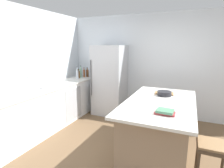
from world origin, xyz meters
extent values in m
plane|color=brown|center=(0.00, 0.00, 0.00)|extent=(7.20, 7.20, 0.00)
cube|color=silver|center=(0.00, 2.25, 1.30)|extent=(6.00, 0.10, 2.60)
cube|color=silver|center=(-2.45, 0.00, 1.30)|extent=(0.10, 6.00, 2.60)
cube|color=white|center=(-2.07, 0.57, 0.45)|extent=(0.66, 3.05, 0.90)
cube|color=silver|center=(-2.07, 0.57, 0.91)|extent=(0.69, 3.08, 0.03)
cube|color=#B2B5BA|center=(-1.74, 0.96, 0.45)|extent=(0.01, 0.60, 0.75)
cube|color=#8E755B|center=(0.34, 0.43, 0.44)|extent=(0.90, 1.71, 0.88)
cube|color=silver|center=(0.34, 0.43, 0.90)|extent=(1.06, 1.91, 0.04)
cube|color=#B7BABF|center=(-1.19, 1.85, 0.91)|extent=(0.79, 0.71, 1.82)
cylinder|color=#4C4C51|center=(-1.55, 1.47, 1.00)|extent=(0.02, 0.02, 0.91)
cylinder|color=#473828|center=(0.92, 0.02, 0.29)|extent=(0.04, 0.04, 0.58)
cylinder|color=#473828|center=(1.22, 0.02, 0.29)|extent=(0.04, 0.04, 0.58)
cube|color=#473828|center=(1.07, -0.13, 0.60)|extent=(0.36, 0.36, 0.04)
cube|color=olive|center=(1.07, -0.13, 0.63)|extent=(0.34, 0.34, 0.03)
cylinder|color=silver|center=(-2.13, 0.06, 0.94)|extent=(0.05, 0.05, 0.02)
cylinder|color=silver|center=(-2.13, 0.06, 1.09)|extent=(0.02, 0.02, 0.28)
cylinder|color=silver|center=(-2.07, 0.06, 1.21)|extent=(0.14, 0.02, 0.02)
cylinder|color=gray|center=(-2.07, 0.36, 0.93)|extent=(0.14, 0.14, 0.01)
cylinder|color=white|center=(-2.07, 0.36, 1.07)|extent=(0.11, 0.11, 0.26)
cylinder|color=gray|center=(-2.07, 0.36, 1.22)|extent=(0.02, 0.02, 0.04)
cylinder|color=#5B3319|center=(-1.98, 2.00, 1.03)|extent=(0.07, 0.07, 0.20)
cylinder|color=#5B3319|center=(-1.98, 2.00, 1.16)|extent=(0.03, 0.03, 0.06)
cylinder|color=black|center=(-1.98, 2.00, 1.19)|extent=(0.03, 0.03, 0.01)
cylinder|color=#994C23|center=(-2.03, 1.91, 1.03)|extent=(0.05, 0.05, 0.21)
cylinder|color=#994C23|center=(-2.03, 1.91, 1.17)|extent=(0.02, 0.02, 0.06)
cylinder|color=black|center=(-2.03, 1.91, 1.20)|extent=(0.02, 0.02, 0.01)
cylinder|color=#8CB79E|center=(-2.08, 1.81, 1.05)|extent=(0.07, 0.07, 0.25)
cylinder|color=#8CB79E|center=(-2.08, 1.81, 1.21)|extent=(0.03, 0.03, 0.07)
cylinder|color=black|center=(-2.08, 1.81, 1.25)|extent=(0.03, 0.03, 0.01)
cylinder|color=brown|center=(-2.08, 1.71, 1.02)|extent=(0.08, 0.08, 0.18)
cylinder|color=brown|center=(-2.08, 1.71, 1.14)|extent=(0.04, 0.04, 0.06)
cylinder|color=black|center=(-2.08, 1.71, 1.17)|extent=(0.04, 0.04, 0.01)
cylinder|color=silver|center=(-2.06, 1.62, 1.05)|extent=(0.07, 0.07, 0.24)
cylinder|color=silver|center=(-2.06, 1.62, 1.20)|extent=(0.03, 0.03, 0.08)
cylinder|color=black|center=(-2.06, 1.62, 1.25)|extent=(0.03, 0.03, 0.01)
cube|color=#A83338|center=(0.49, -0.11, 0.94)|extent=(0.25, 0.15, 0.03)
cube|color=#4C7F60|center=(0.49, -0.11, 0.96)|extent=(0.22, 0.20, 0.03)
cylinder|color=black|center=(0.35, 0.80, 0.96)|extent=(0.25, 0.25, 0.08)
cube|color=#9E7042|center=(0.33, 0.94, 0.93)|extent=(0.35, 0.26, 0.02)
camera|label=1|loc=(0.74, -2.40, 1.79)|focal=28.63mm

